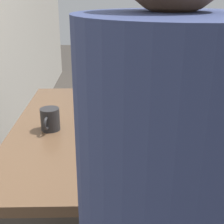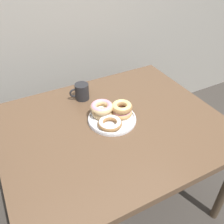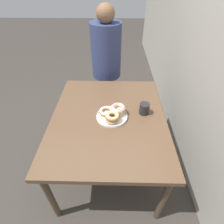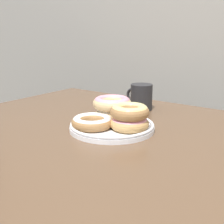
# 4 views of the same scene
# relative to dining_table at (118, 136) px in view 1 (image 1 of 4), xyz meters

# --- Properties ---
(dining_table) EXTENTS (1.22, 1.00, 0.70)m
(dining_table) POSITION_rel_dining_table_xyz_m (0.00, 0.00, 0.00)
(dining_table) COLOR brown
(dining_table) RESTS_ON ground_plane
(donut_plate) EXTENTS (0.28, 0.27, 0.09)m
(donut_plate) POSITION_rel_dining_table_xyz_m (0.01, 0.04, 0.10)
(donut_plate) COLOR white
(donut_plate) RESTS_ON dining_table
(coffee_mug) EXTENTS (0.12, 0.09, 0.10)m
(coffee_mug) POSITION_rel_dining_table_xyz_m (-0.05, 0.31, 0.11)
(coffee_mug) COLOR #232326
(coffee_mug) RESTS_ON dining_table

